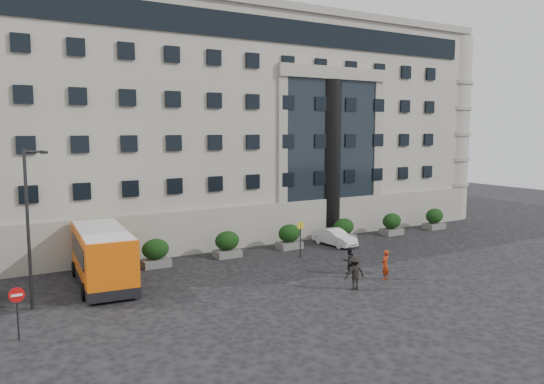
{
  "coord_description": "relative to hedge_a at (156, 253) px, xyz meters",
  "views": [
    {
      "loc": [
        -14.91,
        -25.12,
        8.91
      ],
      "look_at": [
        2.2,
        3.35,
        5.0
      ],
      "focal_mm": 35.0,
      "sensor_mm": 36.0,
      "label": 1
    }
  ],
  "objects": [
    {
      "name": "ground",
      "position": [
        4.0,
        -7.8,
        -0.93
      ],
      "size": [
        120.0,
        120.0,
        0.0
      ],
      "primitive_type": "plane",
      "color": "black",
      "rests_on": "ground"
    },
    {
      "name": "civic_building",
      "position": [
        10.0,
        14.2,
        8.07
      ],
      "size": [
        44.0,
        24.0,
        18.0
      ],
      "primitive_type": "cube",
      "color": "gray",
      "rests_on": "ground"
    },
    {
      "name": "red_truck",
      "position": [
        -8.01,
        7.78,
        0.46
      ],
      "size": [
        2.53,
        5.1,
        2.71
      ],
      "rotation": [
        0.0,
        0.0,
        0.04
      ],
      "color": "maroon",
      "rests_on": "ground"
    },
    {
      "name": "pedestrian_c",
      "position": [
        7.94,
        -10.54,
        0.03
      ],
      "size": [
        1.32,
        0.87,
        1.92
      ],
      "primitive_type": "imported",
      "rotation": [
        0.0,
        0.0,
        3.01
      ],
      "color": "black",
      "rests_on": "ground"
    },
    {
      "name": "hedge_b",
      "position": [
        5.2,
        0.0,
        0.0
      ],
      "size": [
        1.8,
        1.26,
        1.84
      ],
      "color": "#5E5E5B",
      "rests_on": "ground"
    },
    {
      "name": "minibus",
      "position": [
        -3.91,
        -2.33,
        0.86
      ],
      "size": [
        3.46,
        8.01,
        3.25
      ],
      "rotation": [
        0.0,
        0.0,
        -0.09
      ],
      "color": "#DE580A",
      "rests_on": "ground"
    },
    {
      "name": "white_taxi",
      "position": [
        14.0,
        -0.88,
        -0.28
      ],
      "size": [
        1.73,
        4.03,
        1.29
      ],
      "primitive_type": "imported",
      "rotation": [
        0.0,
        0.0,
        0.1
      ],
      "color": "silver",
      "rests_on": "ground"
    },
    {
      "name": "pedestrian_a",
      "position": [
        10.77,
        -9.96,
        -0.03
      ],
      "size": [
        0.77,
        0.65,
        1.79
      ],
      "primitive_type": "imported",
      "rotation": [
        0.0,
        0.0,
        3.54
      ],
      "color": "maroon",
      "rests_on": "ground"
    },
    {
      "name": "entrance_column",
      "position": [
        16.0,
        2.5,
        5.57
      ],
      "size": [
        1.8,
        1.8,
        13.0
      ],
      "primitive_type": "cylinder",
      "color": "black",
      "rests_on": "ground"
    },
    {
      "name": "hedge_a",
      "position": [
        0.0,
        0.0,
        0.0
      ],
      "size": [
        1.8,
        1.26,
        1.84
      ],
      "color": "#5E5E5B",
      "rests_on": "ground"
    },
    {
      "name": "hedge_f",
      "position": [
        26.0,
        0.0,
        0.0
      ],
      "size": [
        1.8,
        1.26,
        1.84
      ],
      "color": "#5E5E5B",
      "rests_on": "ground"
    },
    {
      "name": "hedge_c",
      "position": [
        10.4,
        0.0,
        0.0
      ],
      "size": [
        1.8,
        1.26,
        1.84
      ],
      "color": "#5E5E5B",
      "rests_on": "ground"
    },
    {
      "name": "pedestrian_b",
      "position": [
        9.8,
        -7.75,
        -0.1
      ],
      "size": [
        0.89,
        0.74,
        1.66
      ],
      "primitive_type": "imported",
      "rotation": [
        0.0,
        0.0,
        2.99
      ],
      "color": "black",
      "rests_on": "ground"
    },
    {
      "name": "no_entry_sign",
      "position": [
        -9.0,
        -8.84,
        0.72
      ],
      "size": [
        0.64,
        0.16,
        2.32
      ],
      "color": "#262628",
      "rests_on": "ground"
    },
    {
      "name": "hedge_e",
      "position": [
        20.8,
        0.0,
        0.0
      ],
      "size": [
        1.8,
        1.26,
        1.84
      ],
      "color": "#5E5E5B",
      "rests_on": "ground"
    },
    {
      "name": "bus_stop_sign",
      "position": [
        9.5,
        -2.8,
        0.8
      ],
      "size": [
        0.5,
        0.08,
        2.52
      ],
      "color": "#262628",
      "rests_on": "ground"
    },
    {
      "name": "hedge_d",
      "position": [
        15.6,
        0.0,
        0.0
      ],
      "size": [
        1.8,
        1.26,
        1.84
      ],
      "color": "#5E5E5B",
      "rests_on": "ground"
    },
    {
      "name": "street_lamp",
      "position": [
        -7.94,
        -4.8,
        3.44
      ],
      "size": [
        1.16,
        0.18,
        8.0
      ],
      "color": "#262628",
      "rests_on": "ground"
    }
  ]
}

